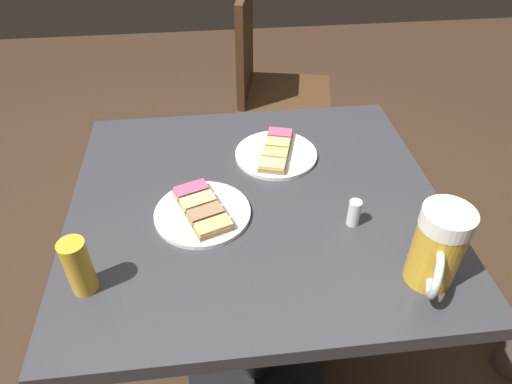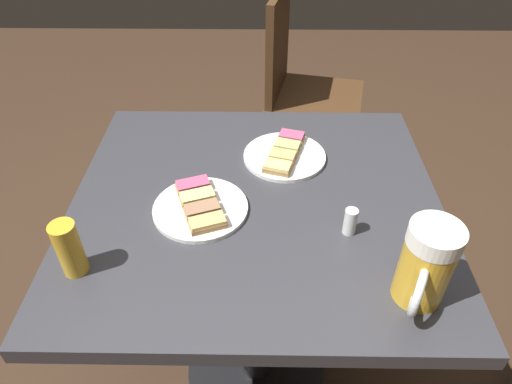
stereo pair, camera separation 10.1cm
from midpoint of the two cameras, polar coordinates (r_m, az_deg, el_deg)
name	(u,v)px [view 2 (the right image)]	position (r m, az deg, el deg)	size (l,w,h in m)	color
ground_plane	(256,369)	(1.60, 1.93, -21.28)	(6.00, 6.00, 0.00)	#382619
cafe_table	(256,245)	(1.12, 2.58, -6.72)	(0.82, 0.76, 0.74)	black
plate_near	(200,207)	(0.99, -4.07, -1.96)	(0.21, 0.21, 0.03)	white
plate_far	(285,155)	(1.14, 6.12, 4.55)	(0.20, 0.20, 0.03)	white
beer_mug	(426,266)	(0.84, 23.70, -8.56)	(0.09, 0.14, 0.16)	gold
beer_glass_small	(69,249)	(0.88, -19.28, -6.83)	(0.05, 0.05, 0.11)	gold
salt_shaker	(350,221)	(0.95, 14.66, -3.71)	(0.03, 0.03, 0.06)	silver
cafe_chair	(301,86)	(1.97, 7.11, 12.96)	(0.45, 0.45, 0.89)	#472D19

